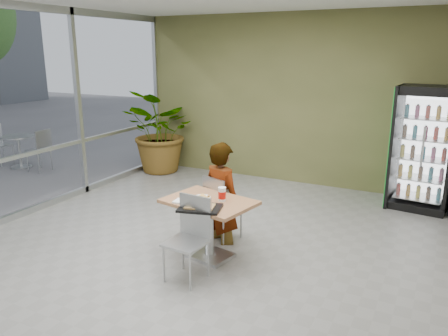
% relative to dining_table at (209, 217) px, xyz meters
% --- Properties ---
extents(ground, '(7.00, 7.00, 0.00)m').
position_rel_dining_table_xyz_m(ground, '(-0.29, 0.10, -0.54)').
color(ground, gray).
rests_on(ground, ground).
extents(room_envelope, '(6.00, 7.00, 3.20)m').
position_rel_dining_table_xyz_m(room_envelope, '(-0.29, 0.10, 1.06)').
color(room_envelope, beige).
rests_on(room_envelope, ground).
extents(storefront_frame, '(0.10, 7.00, 3.20)m').
position_rel_dining_table_xyz_m(storefront_frame, '(-3.29, 0.10, 1.06)').
color(storefront_frame, '#A7A9AB').
rests_on(storefront_frame, ground).
extents(dining_table, '(1.17, 0.93, 0.75)m').
position_rel_dining_table_xyz_m(dining_table, '(0.00, 0.00, 0.00)').
color(dining_table, '#A36A45').
rests_on(dining_table, ground).
extents(chair_far, '(0.51, 0.51, 0.90)m').
position_rel_dining_table_xyz_m(chair_far, '(-0.14, 0.51, -0.01)').
color(chair_far, '#A7A9AB').
rests_on(chair_far, ground).
extents(chair_near, '(0.44, 0.45, 0.94)m').
position_rel_dining_table_xyz_m(chair_near, '(0.04, -0.51, 0.02)').
color(chair_near, '#A7A9AB').
rests_on(chair_near, ground).
extents(seated_woman, '(0.71, 0.57, 1.66)m').
position_rel_dining_table_xyz_m(seated_woman, '(-0.10, 0.55, -0.01)').
color(seated_woman, black).
rests_on(seated_woman, ground).
extents(pizza_plate, '(0.31, 0.26, 0.03)m').
position_rel_dining_table_xyz_m(pizza_plate, '(-0.12, 0.04, 0.23)').
color(pizza_plate, white).
rests_on(pizza_plate, dining_table).
extents(soda_cup, '(0.10, 0.10, 0.17)m').
position_rel_dining_table_xyz_m(soda_cup, '(0.15, 0.06, 0.29)').
color(soda_cup, white).
rests_on(soda_cup, dining_table).
extents(napkin_stack, '(0.18, 0.18, 0.02)m').
position_rel_dining_table_xyz_m(napkin_stack, '(-0.27, -0.21, 0.22)').
color(napkin_stack, white).
rests_on(napkin_stack, dining_table).
extents(cafeteria_tray, '(0.55, 0.46, 0.03)m').
position_rel_dining_table_xyz_m(cafeteria_tray, '(0.05, -0.31, 0.23)').
color(cafeteria_tray, black).
rests_on(cafeteria_tray, dining_table).
extents(beverage_fridge, '(0.98, 0.79, 1.98)m').
position_rel_dining_table_xyz_m(beverage_fridge, '(2.20, 3.12, 0.46)').
color(beverage_fridge, black).
rests_on(beverage_fridge, ground).
extents(potted_plant, '(1.99, 1.88, 1.74)m').
position_rel_dining_table_xyz_m(potted_plant, '(-2.78, 3.05, 0.33)').
color(potted_plant, '#345F26').
rests_on(potted_plant, ground).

